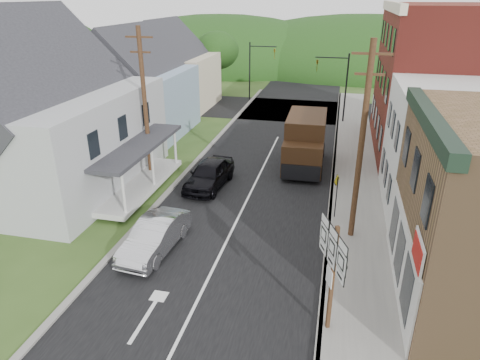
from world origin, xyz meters
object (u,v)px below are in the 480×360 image
Objects in this scene: route_sign_cluster at (332,264)px; warning_sign at (336,190)px; dark_sedan at (209,174)px; delivery_van at (305,142)px; silver_sedan at (155,236)px.

route_sign_cluster reaches higher than warning_sign.
delivery_van is at bearing 46.48° from dark_sedan.
route_sign_cluster is (7.63, -3.31, 1.95)m from silver_sedan.
dark_sedan is at bearing -175.32° from warning_sign.
dark_sedan is at bearing 92.32° from silver_sedan.
delivery_van is 7.30m from warning_sign.
delivery_van is 2.60× the size of warning_sign.
dark_sedan is 2.01× the size of warning_sign.
dark_sedan is at bearing 103.38° from route_sign_cluster.
route_sign_cluster reaches higher than silver_sedan.
delivery_van reaches higher than dark_sedan.
silver_sedan is 8.54m from route_sign_cluster.
warning_sign reaches higher than dark_sedan.
silver_sedan is 1.91× the size of warning_sign.
silver_sedan is 9.07m from warning_sign.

